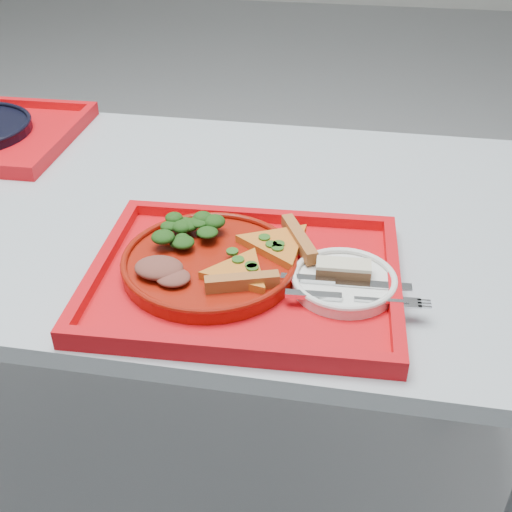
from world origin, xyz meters
name	(u,v)px	position (x,y,z in m)	size (l,w,h in m)	color
ground	(154,466)	(0.00, 0.00, 0.00)	(10.00, 10.00, 0.00)	gray
table	(122,235)	(0.00, 0.00, 0.68)	(1.60, 0.80, 0.75)	#A7B2BC
tray_main	(245,280)	(0.28, -0.21, 0.76)	(0.45, 0.35, 0.01)	red
dinner_plate	(210,265)	(0.22, -0.20, 0.77)	(0.26, 0.26, 0.02)	maroon
side_plate	(344,283)	(0.42, -0.21, 0.77)	(0.15, 0.15, 0.01)	white
pizza_slice_a	(239,270)	(0.27, -0.23, 0.79)	(0.12, 0.10, 0.02)	orange
pizza_slice_b	(278,242)	(0.32, -0.15, 0.79)	(0.13, 0.12, 0.02)	orange
salad_heap	(188,229)	(0.18, -0.15, 0.80)	(0.08, 0.07, 0.04)	black
meat_portion	(159,268)	(0.16, -0.25, 0.79)	(0.07, 0.06, 0.02)	brown
dessert_bar	(343,269)	(0.42, -0.20, 0.79)	(0.08, 0.03, 0.02)	#482D18
knife	(346,282)	(0.42, -0.22, 0.78)	(0.18, 0.02, 0.01)	silver
fork	(353,298)	(0.44, -0.26, 0.78)	(0.18, 0.02, 0.01)	silver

